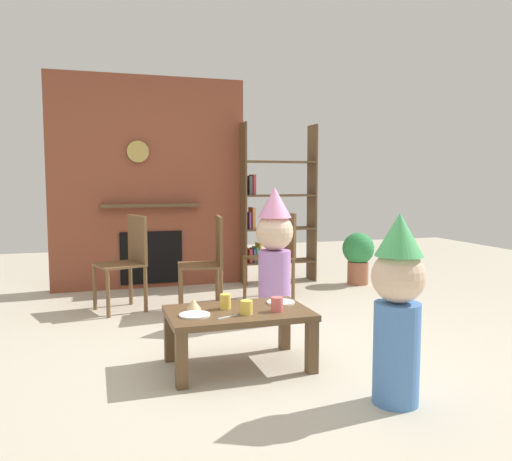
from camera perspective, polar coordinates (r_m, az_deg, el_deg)
The scene contains 17 objects.
ground_plane at distance 3.85m, azimuth -0.36°, elevation -13.16°, with size 12.00×12.00×0.00m, color #BCB29E.
brick_fireplace_feature at distance 6.12m, azimuth -11.62°, elevation 5.04°, with size 2.20×0.28×2.40m.
bookshelf at distance 6.25m, azimuth 1.91°, elevation 2.22°, with size 0.90×0.28×1.90m.
coffee_table at distance 3.48m, azimuth -1.95°, elevation -9.75°, with size 0.93×0.59×0.38m.
paper_cup_near_left at distance 3.50m, azimuth -3.37°, elevation -7.76°, with size 0.07×0.07×0.10m, color #F2CC4C.
paper_cup_near_right at distance 3.43m, azimuth 2.32°, elevation -8.07°, with size 0.08×0.08×0.09m, color #E5666B.
paper_cup_center at distance 3.35m, azimuth -1.05°, elevation -8.41°, with size 0.08×0.08×0.09m, color #F2CC4C.
paper_plate_front at distance 3.35m, azimuth -6.74°, elevation -9.16°, with size 0.20×0.20×0.01m, color white.
paper_plate_rear at distance 3.66m, azimuth 2.72°, elevation -7.85°, with size 0.19×0.19×0.01m, color white.
birthday_cake_slice at distance 3.51m, azimuth -6.86°, elevation -7.99°, with size 0.10×0.10×0.07m, color #EAC68C.
table_fork at distance 3.29m, azimuth -3.13°, elevation -9.43°, with size 0.15×0.02×0.01m, color silver.
child_with_cone_hat at distance 2.97m, azimuth 15.25°, elevation -7.78°, with size 0.29×0.29×1.06m.
child_in_pink at distance 4.52m, azimuth 2.04°, elevation -2.29°, with size 0.32×0.32×1.17m.
dining_chair_left at distance 5.09m, azimuth -13.79°, elevation -2.79°, with size 0.51×0.51×0.90m.
dining_chair_middle at distance 4.90m, azimuth -5.11°, elevation -2.98°, with size 0.45×0.45×0.90m.
dining_chair_right at distance 5.40m, azimuth 2.22°, elevation -2.17°, with size 0.49×0.49×0.90m.
potted_plant_tall at distance 6.29m, azimuth 11.12°, elevation -2.57°, with size 0.38×0.38×0.61m.
Camera 1 is at (-1.07, -3.49, 1.24)m, focal length 36.53 mm.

